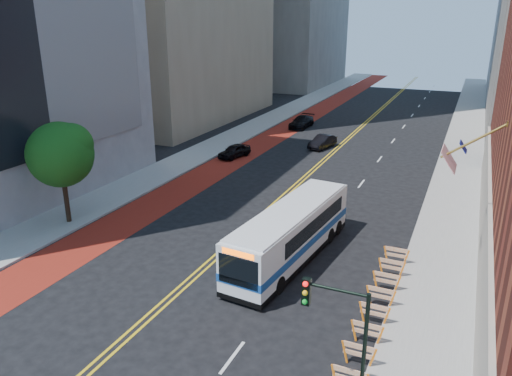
{
  "coord_description": "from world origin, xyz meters",
  "views": [
    {
      "loc": [
        12.48,
        -17.07,
        13.25
      ],
      "look_at": [
        1.46,
        8.0,
        3.65
      ],
      "focal_mm": 35.0,
      "sensor_mm": 36.0,
      "label": 1
    }
  ],
  "objects_px": {
    "traffic_signal": "(338,327)",
    "car_b": "(322,142)",
    "car_a": "(234,151)",
    "street_tree": "(61,152)",
    "car_c": "(302,122)",
    "transit_bus": "(292,232)"
  },
  "relations": [
    {
      "from": "traffic_signal",
      "to": "car_b",
      "type": "xyz_separation_m",
      "value": [
        -10.91,
        35.47,
        -3.07
      ]
    },
    {
      "from": "car_a",
      "to": "car_b",
      "type": "bearing_deg",
      "value": 60.39
    },
    {
      "from": "car_b",
      "to": "street_tree",
      "type": "bearing_deg",
      "value": -98.59
    },
    {
      "from": "car_a",
      "to": "car_c",
      "type": "relative_size",
      "value": 0.78
    },
    {
      "from": "traffic_signal",
      "to": "car_a",
      "type": "bearing_deg",
      "value": 121.86
    },
    {
      "from": "street_tree",
      "to": "car_b",
      "type": "xyz_separation_m",
      "value": [
        9.74,
        25.91,
        -4.25
      ]
    },
    {
      "from": "traffic_signal",
      "to": "street_tree",
      "type": "bearing_deg",
      "value": 155.18
    },
    {
      "from": "traffic_signal",
      "to": "car_c",
      "type": "height_order",
      "value": "traffic_signal"
    },
    {
      "from": "street_tree",
      "to": "car_a",
      "type": "relative_size",
      "value": 1.79
    },
    {
      "from": "car_c",
      "to": "car_a",
      "type": "bearing_deg",
      "value": -93.74
    },
    {
      "from": "car_a",
      "to": "car_c",
      "type": "distance_m",
      "value": 15.48
    },
    {
      "from": "traffic_signal",
      "to": "car_a",
      "type": "height_order",
      "value": "traffic_signal"
    },
    {
      "from": "car_a",
      "to": "car_b",
      "type": "height_order",
      "value": "car_b"
    },
    {
      "from": "street_tree",
      "to": "traffic_signal",
      "type": "distance_m",
      "value": 22.79
    },
    {
      "from": "traffic_signal",
      "to": "car_b",
      "type": "height_order",
      "value": "traffic_signal"
    },
    {
      "from": "street_tree",
      "to": "car_c",
      "type": "distance_m",
      "value": 34.92
    },
    {
      "from": "traffic_signal",
      "to": "transit_bus",
      "type": "height_order",
      "value": "traffic_signal"
    },
    {
      "from": "car_a",
      "to": "traffic_signal",
      "type": "bearing_deg",
      "value": -43.36
    },
    {
      "from": "transit_bus",
      "to": "car_a",
      "type": "distance_m",
      "value": 21.68
    },
    {
      "from": "car_c",
      "to": "traffic_signal",
      "type": "bearing_deg",
      "value": -67.56
    },
    {
      "from": "street_tree",
      "to": "transit_bus",
      "type": "xyz_separation_m",
      "value": [
        15.25,
        1.15,
        -3.29
      ]
    },
    {
      "from": "transit_bus",
      "to": "car_a",
      "type": "height_order",
      "value": "transit_bus"
    }
  ]
}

